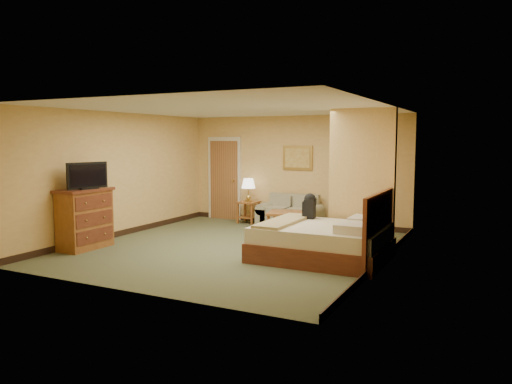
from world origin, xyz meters
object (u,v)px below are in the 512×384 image
Objects in this scene: coffee_table at (287,218)px; dresser at (85,219)px; bed at (325,241)px; loveseat at (290,217)px.

dresser is (-2.85, -2.92, 0.21)m from coffee_table.
dresser is at bearing -164.43° from bed.
bed is (1.76, -2.67, 0.08)m from loveseat.
bed reaches higher than loveseat.
dresser is 0.52× the size of bed.
dresser is (-2.53, -3.86, 0.32)m from loveseat.
bed is at bearing -56.63° from loveseat.
coffee_table is 4.08m from dresser.
coffee_table is at bearing 45.64° from dresser.
dresser reaches higher than loveseat.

